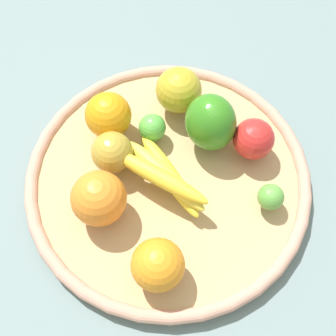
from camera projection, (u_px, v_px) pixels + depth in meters
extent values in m
plane|color=slate|center=(168.00, 183.00, 0.76)|extent=(2.40, 2.40, 0.00)
cylinder|color=tan|center=(168.00, 180.00, 0.75)|extent=(0.45, 0.45, 0.02)
torus|color=tan|center=(168.00, 177.00, 0.74)|extent=(0.46, 0.46, 0.02)
ellipsoid|color=yellow|center=(171.00, 174.00, 0.71)|extent=(0.17, 0.08, 0.03)
ellipsoid|color=yellow|center=(165.00, 175.00, 0.70)|extent=(0.16, 0.11, 0.03)
ellipsoid|color=yellow|center=(159.00, 177.00, 0.68)|extent=(0.13, 0.14, 0.03)
sphere|color=#AE8E2F|center=(112.00, 152.00, 0.71)|extent=(0.09, 0.09, 0.07)
sphere|color=orange|center=(108.00, 115.00, 0.74)|extent=(0.11, 0.11, 0.08)
sphere|color=gold|center=(179.00, 90.00, 0.76)|extent=(0.11, 0.11, 0.08)
sphere|color=orange|center=(99.00, 198.00, 0.66)|extent=(0.10, 0.10, 0.08)
sphere|color=#5A9E3D|center=(271.00, 197.00, 0.69)|extent=(0.05, 0.05, 0.04)
sphere|color=orange|center=(158.00, 265.00, 0.62)|extent=(0.09, 0.09, 0.08)
sphere|color=red|center=(254.00, 139.00, 0.72)|extent=(0.07, 0.07, 0.07)
sphere|color=#52AA3F|center=(152.00, 127.00, 0.74)|extent=(0.06, 0.06, 0.05)
ellipsoid|color=#337D1C|center=(210.00, 122.00, 0.72)|extent=(0.11, 0.10, 0.10)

